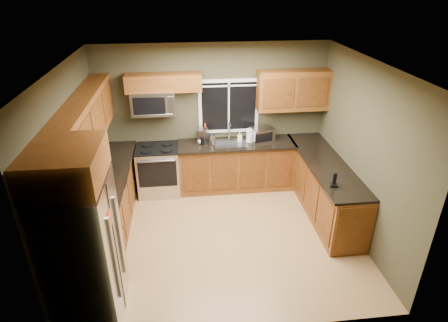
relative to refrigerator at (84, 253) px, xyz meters
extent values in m
plane|color=#A07546|center=(1.74, 1.30, -0.90)|extent=(4.20, 4.20, 0.00)
plane|color=white|center=(1.74, 1.30, 1.80)|extent=(4.20, 4.20, 0.00)
plane|color=#3D3B26|center=(1.74, 3.10, 0.45)|extent=(4.20, 0.00, 4.20)
plane|color=#3D3B26|center=(1.74, -0.50, 0.45)|extent=(4.20, 0.00, 4.20)
plane|color=#3D3B26|center=(-0.36, 1.30, 0.45)|extent=(0.00, 3.60, 3.60)
plane|color=#3D3B26|center=(3.84, 1.30, 0.45)|extent=(0.00, 3.60, 3.60)
cube|color=white|center=(2.04, 3.09, 0.65)|extent=(1.12, 0.03, 1.02)
cube|color=black|center=(2.04, 3.08, 0.65)|extent=(1.00, 0.01, 0.90)
cube|color=white|center=(2.04, 3.07, 0.65)|extent=(0.03, 0.01, 0.90)
cube|color=white|center=(2.04, 3.07, 1.04)|extent=(1.00, 0.01, 0.03)
cube|color=brown|center=(-0.06, 1.78, -0.45)|extent=(0.60, 2.65, 0.90)
cube|color=black|center=(-0.04, 1.78, 0.02)|extent=(0.65, 2.65, 0.04)
cube|color=brown|center=(2.15, 2.80, -0.45)|extent=(2.17, 0.60, 0.90)
cube|color=black|center=(2.15, 2.78, 0.02)|extent=(2.17, 0.65, 0.04)
cube|color=brown|center=(3.54, 1.85, -0.45)|extent=(0.60, 2.50, 0.90)
cube|color=#5B2F10|center=(3.54, 0.59, -0.45)|extent=(0.56, 0.02, 0.82)
cube|color=black|center=(3.51, 1.85, 0.02)|extent=(0.65, 2.50, 0.04)
cube|color=brown|center=(-0.20, 1.78, 0.96)|extent=(0.33, 2.65, 0.72)
cube|color=brown|center=(0.89, 2.94, 1.17)|extent=(1.30, 0.33, 0.30)
cube|color=brown|center=(3.19, 2.94, 0.96)|extent=(1.30, 0.33, 0.72)
cube|color=brown|center=(0.00, 0.00, 1.13)|extent=(0.72, 0.90, 0.38)
cube|color=#B7B7BC|center=(0.00, 0.00, 0.00)|extent=(0.72, 0.90, 1.80)
cube|color=slate|center=(0.37, -0.20, 0.05)|extent=(0.03, 0.04, 1.10)
cube|color=slate|center=(0.37, 0.20, 0.05)|extent=(0.03, 0.04, 1.10)
cube|color=black|center=(0.36, 0.00, 0.00)|extent=(0.01, 0.02, 1.78)
cube|color=red|center=(0.37, -0.10, 0.50)|extent=(0.01, 0.14, 0.20)
cube|color=#B7B7BC|center=(0.69, 2.78, -0.45)|extent=(0.76, 0.65, 0.90)
cube|color=black|center=(0.69, 2.78, 0.00)|extent=(0.76, 0.64, 0.03)
cube|color=black|center=(0.69, 2.45, -0.35)|extent=(0.68, 0.02, 0.50)
cylinder|color=slate|center=(0.69, 2.43, -0.08)|extent=(0.64, 0.04, 0.04)
cylinder|color=black|center=(0.51, 2.64, 0.03)|extent=(0.20, 0.20, 0.01)
cylinder|color=black|center=(0.87, 2.64, 0.03)|extent=(0.20, 0.20, 0.01)
cylinder|color=black|center=(0.51, 2.92, 0.03)|extent=(0.20, 0.20, 0.01)
cylinder|color=black|center=(0.87, 2.92, 0.03)|extent=(0.20, 0.20, 0.01)
cube|color=#B7B7BC|center=(0.69, 2.91, 0.83)|extent=(0.76, 0.38, 0.42)
cube|color=black|center=(0.63, 2.72, 0.83)|extent=(0.54, 0.01, 0.30)
cube|color=slate|center=(1.00, 2.72, 0.83)|extent=(0.10, 0.01, 0.30)
cylinder|color=slate|center=(0.69, 2.70, 0.67)|extent=(0.66, 0.02, 0.02)
cube|color=slate|center=(2.04, 2.78, 0.03)|extent=(0.60, 0.42, 0.02)
cylinder|color=#B7B7BC|center=(2.04, 2.98, 0.21)|extent=(0.03, 0.03, 0.34)
cylinder|color=#B7B7BC|center=(2.04, 2.90, 0.37)|extent=(0.03, 0.18, 0.03)
cube|color=#B7B7BC|center=(2.64, 2.84, 0.17)|extent=(0.47, 0.40, 0.25)
cube|color=black|center=(2.64, 2.68, 0.17)|extent=(0.34, 0.10, 0.17)
cube|color=slate|center=(1.53, 2.87, 0.18)|extent=(0.22, 0.24, 0.27)
cylinder|color=black|center=(1.53, 2.80, 0.11)|extent=(0.13, 0.13, 0.14)
cylinder|color=#B7B7BC|center=(1.69, 2.75, 0.14)|extent=(0.15, 0.15, 0.20)
cone|color=black|center=(1.69, 2.75, 0.25)|extent=(0.10, 0.10, 0.05)
cylinder|color=white|center=(2.39, 2.81, 0.17)|extent=(0.13, 0.13, 0.25)
cylinder|color=slate|center=(2.39, 2.81, 0.30)|extent=(0.02, 0.02, 0.04)
imported|color=red|center=(1.59, 2.97, 0.20)|extent=(0.15, 0.15, 0.33)
imported|color=white|center=(2.22, 2.85, 0.13)|extent=(0.09, 0.09, 0.17)
imported|color=white|center=(1.49, 2.83, 0.12)|extent=(0.16, 0.16, 0.17)
cube|color=black|center=(3.35, 1.06, 0.06)|extent=(0.12, 0.12, 0.04)
cube|color=black|center=(3.35, 1.06, 0.17)|extent=(0.06, 0.05, 0.18)
camera|label=1|loc=(1.21, -3.48, 2.85)|focal=30.00mm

